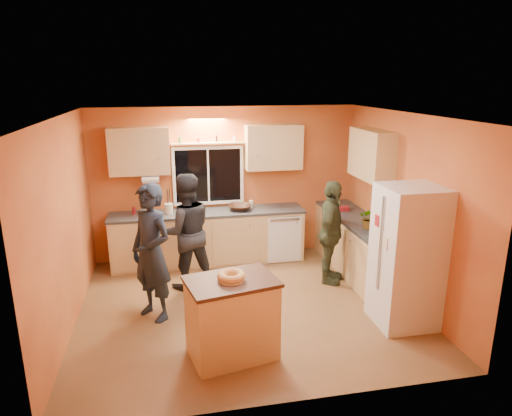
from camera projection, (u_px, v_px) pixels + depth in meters
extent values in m
plane|color=brown|center=(247.00, 306.00, 6.32)|extent=(4.50, 4.50, 0.00)
cube|color=#CB7334|center=(226.00, 183.00, 7.85)|extent=(4.50, 0.04, 2.60)
cube|color=#CB7334|center=(286.00, 280.00, 4.08)|extent=(4.50, 0.04, 2.60)
cube|color=#CB7334|center=(64.00, 227.00, 5.54)|extent=(0.04, 4.00, 2.60)
cube|color=#CB7334|center=(404.00, 207.00, 6.39)|extent=(0.04, 4.00, 2.60)
cube|color=white|center=(246.00, 115.00, 5.61)|extent=(4.50, 4.00, 0.02)
cube|color=black|center=(208.00, 176.00, 7.74)|extent=(1.10, 0.02, 0.90)
cube|color=white|center=(208.00, 176.00, 7.72)|extent=(1.20, 0.04, 1.00)
cube|color=tan|center=(139.00, 151.00, 7.26)|extent=(0.95, 0.33, 0.75)
cube|color=tan|center=(274.00, 147.00, 7.67)|extent=(0.95, 0.33, 0.75)
cube|color=tan|center=(371.00, 154.00, 6.94)|extent=(0.33, 1.00, 0.75)
cylinder|color=silver|center=(151.00, 180.00, 7.30)|extent=(0.27, 0.12, 0.12)
cube|color=tan|center=(209.00, 238.00, 7.74)|extent=(3.20, 0.60, 0.86)
cube|color=#282B2D|center=(208.00, 213.00, 7.61)|extent=(3.24, 0.62, 0.04)
cube|color=tan|center=(337.00, 230.00, 8.17)|extent=(0.60, 0.60, 0.86)
cube|color=#282B2D|center=(338.00, 205.00, 8.05)|extent=(0.62, 0.62, 0.04)
cube|color=tan|center=(365.00, 254.00, 7.04)|extent=(0.60, 1.80, 0.86)
cube|color=#282B2D|center=(367.00, 226.00, 6.92)|extent=(0.62, 1.84, 0.04)
cube|color=silver|center=(407.00, 257.00, 5.67)|extent=(0.72, 0.70, 1.80)
cube|color=tan|center=(232.00, 319.00, 5.08)|extent=(1.03, 0.79, 0.90)
cube|color=black|center=(231.00, 281.00, 4.95)|extent=(1.08, 0.84, 0.04)
torus|color=tan|center=(231.00, 276.00, 4.94)|extent=(0.31, 0.31, 0.09)
imported|color=black|center=(152.00, 253.00, 5.80)|extent=(0.75, 0.78, 1.80)
imported|color=black|center=(186.00, 232.00, 6.70)|extent=(0.95, 0.80, 1.74)
imported|color=#2E3522|center=(331.00, 233.00, 6.88)|extent=(0.80, 1.01, 1.60)
imported|color=black|center=(240.00, 207.00, 7.69)|extent=(0.47, 0.47, 0.09)
cylinder|color=beige|center=(169.00, 209.00, 7.46)|extent=(0.14, 0.14, 0.17)
imported|color=gray|center=(369.00, 218.00, 6.69)|extent=(0.37, 0.34, 0.33)
cube|color=maroon|center=(344.00, 209.00, 7.64)|extent=(0.18, 0.14, 0.07)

